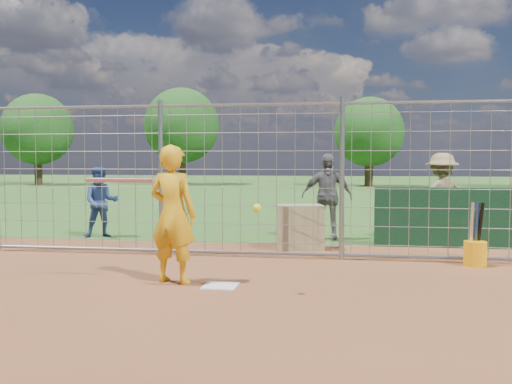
% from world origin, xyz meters
% --- Properties ---
extents(ground, '(100.00, 100.00, 0.00)m').
position_xyz_m(ground, '(0.00, 0.00, 0.00)').
color(ground, '#2D591E').
rests_on(ground, ground).
extents(infield_dirt, '(18.00, 18.00, 0.00)m').
position_xyz_m(infield_dirt, '(0.00, -3.00, 0.01)').
color(infield_dirt, brown).
rests_on(infield_dirt, ground).
extents(home_plate, '(0.43, 0.43, 0.02)m').
position_xyz_m(home_plate, '(0.00, -0.20, 0.01)').
color(home_plate, silver).
rests_on(home_plate, ground).
extents(dugout_wall, '(2.60, 0.20, 1.10)m').
position_xyz_m(dugout_wall, '(3.40, 3.60, 0.55)').
color(dugout_wall, '#11381E').
rests_on(dugout_wall, ground).
extents(batter, '(0.74, 0.58, 1.80)m').
position_xyz_m(batter, '(-0.66, -0.07, 0.90)').
color(batter, '#EBA714').
rests_on(batter, ground).
extents(bystander_a, '(0.87, 0.79, 1.47)m').
position_xyz_m(bystander_a, '(-3.45, 3.96, 0.74)').
color(bystander_a, navy).
rests_on(bystander_a, ground).
extents(bystander_b, '(1.03, 0.44, 1.74)m').
position_xyz_m(bystander_b, '(1.19, 4.37, 0.87)').
color(bystander_b, '#5C5B61').
rests_on(bystander_b, ground).
extents(bystander_c, '(1.28, 1.01, 1.74)m').
position_xyz_m(bystander_c, '(3.44, 4.43, 0.87)').
color(bystander_c, '#927F50').
rests_on(bystander_c, ground).
extents(equipment_bin, '(0.90, 0.72, 0.80)m').
position_xyz_m(equipment_bin, '(0.76, 2.99, 0.40)').
color(equipment_bin, tan).
rests_on(equipment_bin, ground).
extents(equipment_in_play, '(2.26, 0.31, 0.40)m').
position_xyz_m(equipment_in_play, '(-0.82, -0.44, 1.28)').
color(equipment_in_play, silver).
rests_on(equipment_in_play, ground).
extents(bucket_with_bats, '(0.34, 0.35, 0.97)m').
position_xyz_m(bucket_with_bats, '(3.50, 1.76, 0.25)').
color(bucket_with_bats, '#FFAD0D').
rests_on(bucket_with_bats, ground).
extents(backstop_fence, '(9.08, 0.08, 2.60)m').
position_xyz_m(backstop_fence, '(0.00, 2.00, 1.26)').
color(backstop_fence, gray).
rests_on(backstop_fence, ground).
extents(tree_line, '(44.66, 6.72, 6.48)m').
position_xyz_m(tree_line, '(3.13, 28.13, 3.71)').
color(tree_line, '#3F2B19').
rests_on(tree_line, ground).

